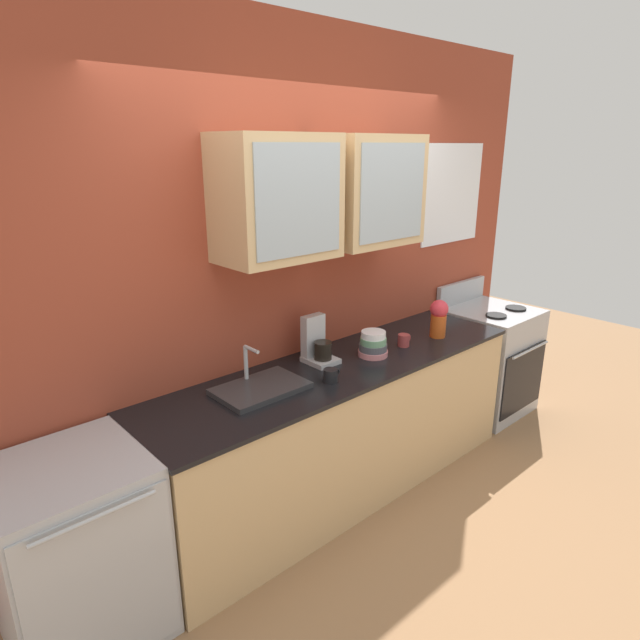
{
  "coord_description": "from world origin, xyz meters",
  "views": [
    {
      "loc": [
        -2.16,
        -2.18,
        2.16
      ],
      "look_at": [
        -0.19,
        0.0,
        1.21
      ],
      "focal_mm": 30.32,
      "sensor_mm": 36.0,
      "label": 1
    }
  ],
  "objects_px": {
    "cup_near_sink": "(331,375)",
    "coffee_maker": "(317,345)",
    "stove_range": "(487,359)",
    "bowl_stack": "(373,344)",
    "cup_near_bowls": "(404,340)",
    "sink_faucet": "(260,387)",
    "vase": "(439,317)",
    "dishwasher": "(78,552)"
  },
  "relations": [
    {
      "from": "sink_faucet",
      "to": "stove_range",
      "type": "bearing_deg",
      "value": -0.87
    },
    {
      "from": "vase",
      "to": "cup_near_sink",
      "type": "height_order",
      "value": "vase"
    },
    {
      "from": "coffee_maker",
      "to": "cup_near_sink",
      "type": "bearing_deg",
      "value": -118.08
    },
    {
      "from": "stove_range",
      "to": "dishwasher",
      "type": "height_order",
      "value": "stove_range"
    },
    {
      "from": "cup_near_sink",
      "to": "coffee_maker",
      "type": "xyz_separation_m",
      "value": [
        0.15,
        0.28,
        0.07
      ]
    },
    {
      "from": "sink_faucet",
      "to": "cup_near_bowls",
      "type": "distance_m",
      "value": 1.12
    },
    {
      "from": "cup_near_bowls",
      "to": "coffee_maker",
      "type": "distance_m",
      "value": 0.64
    },
    {
      "from": "cup_near_bowls",
      "to": "dishwasher",
      "type": "relative_size",
      "value": 0.13
    },
    {
      "from": "cup_near_sink",
      "to": "sink_faucet",
      "type": "bearing_deg",
      "value": 154.89
    },
    {
      "from": "sink_faucet",
      "to": "vase",
      "type": "xyz_separation_m",
      "value": [
        1.44,
        -0.12,
        0.12
      ]
    },
    {
      "from": "bowl_stack",
      "to": "vase",
      "type": "distance_m",
      "value": 0.61
    },
    {
      "from": "vase",
      "to": "sink_faucet",
      "type": "bearing_deg",
      "value": 175.12
    },
    {
      "from": "bowl_stack",
      "to": "cup_near_sink",
      "type": "height_order",
      "value": "bowl_stack"
    },
    {
      "from": "bowl_stack",
      "to": "dishwasher",
      "type": "height_order",
      "value": "bowl_stack"
    },
    {
      "from": "vase",
      "to": "dishwasher",
      "type": "relative_size",
      "value": 0.3
    },
    {
      "from": "vase",
      "to": "coffee_maker",
      "type": "xyz_separation_m",
      "value": [
        -0.92,
        0.23,
        -0.04
      ]
    },
    {
      "from": "stove_range",
      "to": "coffee_maker",
      "type": "relative_size",
      "value": 3.66
    },
    {
      "from": "cup_near_sink",
      "to": "coffee_maker",
      "type": "bearing_deg",
      "value": 61.92
    },
    {
      "from": "vase",
      "to": "cup_near_bowls",
      "type": "xyz_separation_m",
      "value": [
        -0.32,
        0.04,
        -0.1
      ]
    },
    {
      "from": "dishwasher",
      "to": "cup_near_bowls",
      "type": "bearing_deg",
      "value": -1.2
    },
    {
      "from": "cup_near_sink",
      "to": "coffee_maker",
      "type": "distance_m",
      "value": 0.32
    },
    {
      "from": "bowl_stack",
      "to": "cup_near_bowls",
      "type": "relative_size",
      "value": 1.72
    },
    {
      "from": "dishwasher",
      "to": "coffee_maker",
      "type": "height_order",
      "value": "coffee_maker"
    },
    {
      "from": "cup_near_sink",
      "to": "stove_range",
      "type": "bearing_deg",
      "value": 4.04
    },
    {
      "from": "vase",
      "to": "cup_near_bowls",
      "type": "distance_m",
      "value": 0.34
    },
    {
      "from": "cup_near_sink",
      "to": "cup_near_bowls",
      "type": "distance_m",
      "value": 0.76
    },
    {
      "from": "cup_near_sink",
      "to": "cup_near_bowls",
      "type": "xyz_separation_m",
      "value": [
        0.75,
        0.09,
        0.0
      ]
    },
    {
      "from": "cup_near_bowls",
      "to": "stove_range",
      "type": "bearing_deg",
      "value": 2.38
    },
    {
      "from": "vase",
      "to": "dishwasher",
      "type": "bearing_deg",
      "value": 178.06
    },
    {
      "from": "bowl_stack",
      "to": "cup_near_sink",
      "type": "xyz_separation_m",
      "value": [
        -0.47,
        -0.11,
        -0.04
      ]
    },
    {
      "from": "bowl_stack",
      "to": "stove_range",
      "type": "bearing_deg",
      "value": 1.05
    },
    {
      "from": "vase",
      "to": "coffee_maker",
      "type": "height_order",
      "value": "coffee_maker"
    },
    {
      "from": "bowl_stack",
      "to": "vase",
      "type": "height_order",
      "value": "vase"
    },
    {
      "from": "sink_faucet",
      "to": "vase",
      "type": "distance_m",
      "value": 1.45
    },
    {
      "from": "sink_faucet",
      "to": "dishwasher",
      "type": "distance_m",
      "value": 1.14
    },
    {
      "from": "bowl_stack",
      "to": "dishwasher",
      "type": "xyz_separation_m",
      "value": [
        -1.88,
        0.02,
        -0.52
      ]
    },
    {
      "from": "cup_near_bowls",
      "to": "bowl_stack",
      "type": "bearing_deg",
      "value": 175.39
    },
    {
      "from": "bowl_stack",
      "to": "cup_near_bowls",
      "type": "xyz_separation_m",
      "value": [
        0.28,
        -0.02,
        -0.03
      ]
    },
    {
      "from": "cup_near_sink",
      "to": "dishwasher",
      "type": "xyz_separation_m",
      "value": [
        -1.41,
        0.13,
        -0.48
      ]
    },
    {
      "from": "bowl_stack",
      "to": "coffee_maker",
      "type": "height_order",
      "value": "coffee_maker"
    },
    {
      "from": "stove_range",
      "to": "coffee_maker",
      "type": "xyz_separation_m",
      "value": [
        -1.79,
        0.14,
        0.54
      ]
    },
    {
      "from": "stove_range",
      "to": "cup_near_sink",
      "type": "distance_m",
      "value": 2.0
    }
  ]
}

